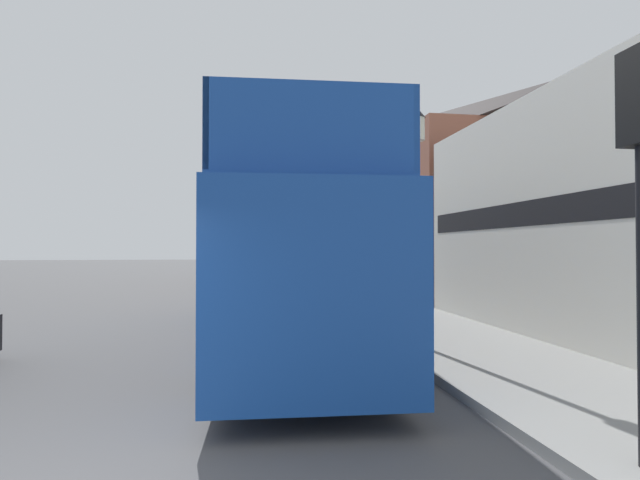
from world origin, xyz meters
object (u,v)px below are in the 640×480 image
Objects in this scene: parked_car_ahead_of_bus at (288,285)px; lamp_post_nearest at (417,180)px; lamp_post_second at (333,209)px; tour_bus at (290,259)px.

parked_car_ahead_of_bus is 0.90× the size of lamp_post_nearest.
lamp_post_second reaches higher than parked_car_ahead_of_bus.
tour_bus is 2.36× the size of lamp_post_second.
tour_bus is 2.73× the size of parked_car_ahead_of_bus.
lamp_post_second is (1.55, -1.09, 2.88)m from parked_car_ahead_of_bus.
lamp_post_nearest is (2.36, -1.56, 1.57)m from tour_bus.
lamp_post_second is at bearing 75.12° from tour_bus.
tour_bus is at bearing 146.45° from lamp_post_nearest.
parked_car_ahead_of_bus is at bearing 144.85° from lamp_post_second.
parked_car_ahead_of_bus is 0.86× the size of lamp_post_second.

